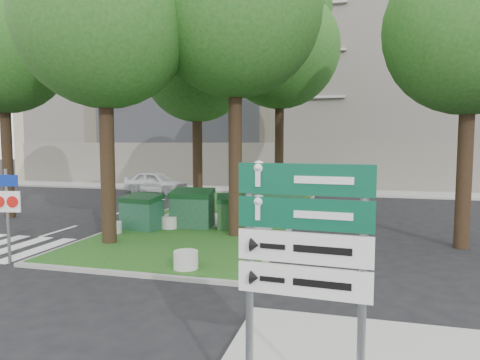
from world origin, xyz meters
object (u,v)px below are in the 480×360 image
(tree_median_mid, at_px, (199,57))
(car_silver, at_px, (316,183))
(bollard_right, at_px, (186,260))
(bollard_mid, at_px, (170,222))
(dumpster_a, at_px, (142,212))
(dumpster_d, at_px, (280,202))
(dumpster_c, at_px, (235,212))
(tree_street_left, at_px, (4,36))
(directional_sign, at_px, (304,254))
(dumpster_b, at_px, (192,208))
(traffic_sign_pole, at_px, (7,203))
(tree_median_far, at_px, (282,37))
(car_white, at_px, (156,182))
(tree_median_near_left, at_px, (107,4))
(tree_street_right, at_px, (474,12))
(bollard_left, at_px, (114,227))
(litter_bin, at_px, (295,202))

(tree_median_mid, relative_size, car_silver, 2.69)
(bollard_right, xyz_separation_m, bollard_mid, (-2.44, 4.50, 0.01))
(dumpster_a, xyz_separation_m, dumpster_d, (4.50, 2.84, 0.13))
(dumpster_c, bearing_deg, car_silver, 65.53)
(tree_street_left, height_order, directional_sign, tree_street_left)
(dumpster_b, xyz_separation_m, car_silver, (3.40, 12.85, -0.18))
(dumpster_c, distance_m, directional_sign, 10.87)
(directional_sign, bearing_deg, dumpster_a, 129.87)
(traffic_sign_pole, bearing_deg, dumpster_a, 59.94)
(tree_median_far, bearing_deg, car_silver, 79.01)
(bollard_right, xyz_separation_m, car_white, (-8.11, 15.08, 0.36))
(dumpster_a, height_order, traffic_sign_pole, traffic_sign_pole)
(tree_median_near_left, relative_size, dumpster_b, 6.59)
(bollard_right, bearing_deg, dumpster_a, 129.10)
(dumpster_c, relative_size, directional_sign, 0.53)
(tree_street_right, bearing_deg, traffic_sign_pole, -157.68)
(dumpster_a, relative_size, dumpster_d, 0.84)
(dumpster_a, relative_size, car_white, 0.37)
(tree_street_right, height_order, dumpster_a, tree_street_right)
(dumpster_b, distance_m, car_white, 11.97)
(car_silver, bearing_deg, tree_median_near_left, 169.53)
(tree_street_right, height_order, bollard_left, tree_street_right)
(tree_median_far, relative_size, bollard_mid, 19.28)
(tree_median_far, relative_size, bollard_right, 19.77)
(tree_street_right, relative_size, directional_sign, 3.52)
(dumpster_a, distance_m, bollard_mid, 1.05)
(tree_median_far, height_order, tree_street_left, tree_median_far)
(bollard_mid, bearing_deg, tree_street_right, 0.35)
(bollard_right, distance_m, litter_bin, 10.04)
(dumpster_a, xyz_separation_m, dumpster_b, (1.60, 0.84, 0.07))
(tree_street_right, relative_size, traffic_sign_pole, 4.00)
(dumpster_a, xyz_separation_m, dumpster_c, (3.20, 0.97, -0.02))
(bollard_right, relative_size, directional_sign, 0.21)
(tree_street_left, distance_m, traffic_sign_pole, 10.06)
(dumpster_d, height_order, bollard_right, dumpster_d)
(bollard_left, relative_size, bollard_mid, 0.86)
(litter_bin, relative_size, directional_sign, 0.25)
(tree_median_mid, relative_size, directional_sign, 3.49)
(bollard_left, distance_m, car_white, 12.57)
(tree_median_near_left, xyz_separation_m, car_silver, (4.91, 15.74, -6.71))
(tree_street_right, distance_m, dumpster_b, 10.92)
(tree_median_far, height_order, directional_sign, tree_median_far)
(dumpster_a, bearing_deg, dumpster_c, 26.73)
(dumpster_c, height_order, bollard_mid, dumpster_c)
(dumpster_b, bearing_deg, bollard_mid, -152.22)
(tree_median_far, distance_m, directional_sign, 18.06)
(bollard_right, bearing_deg, traffic_sign_pole, -175.23)
(tree_median_near_left, bearing_deg, car_silver, 72.67)
(dumpster_a, bearing_deg, tree_median_near_left, -77.77)
(dumpster_a, relative_size, dumpster_b, 0.94)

